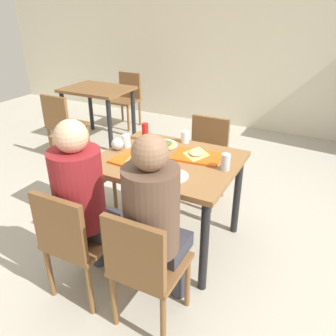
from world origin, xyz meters
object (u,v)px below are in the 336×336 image
pizza_slice_c (166,143)px  background_table (98,97)px  tray_red_far (197,156)px  tray_red_near (137,161)px  paper_plate_near_edge (172,176)px  background_chair_far (127,96)px  chair_far_side (206,154)px  chair_near_right (144,264)px  paper_plate_center (164,144)px  soda_can (226,162)px  background_chair_near (62,122)px  plastic_cup_c (126,141)px  plastic_cup_b (146,174)px  person_in_brown_jacket (155,216)px  pizza_slice_a (138,159)px  chair_near_left (73,238)px  person_in_red (83,195)px  main_table (168,171)px  plastic_cup_a (185,137)px  chair_left_end (79,168)px  foil_bundle (117,144)px  condiment_bottle (145,132)px  pizza_slice_b (196,153)px

pizza_slice_c → background_table: (-1.81, 1.42, -0.15)m
tray_red_far → tray_red_near: bearing=-142.3°
paper_plate_near_edge → background_chair_far: bearing=128.7°
chair_far_side → tray_red_near: size_ratio=2.31×
chair_near_right → paper_plate_center: 1.17m
chair_far_side → soda_can: (0.45, -0.80, 0.34)m
background_chair_near → plastic_cup_c: bearing=-29.2°
paper_plate_near_edge → plastic_cup_b: bearing=-135.0°
person_in_brown_jacket → pizza_slice_c: bearing=113.9°
pizza_slice_a → chair_near_left: bearing=-97.3°
person_in_red → pizza_slice_c: size_ratio=5.21×
plastic_cup_c → main_table: bearing=-8.9°
chair_near_left → pizza_slice_a: chair_near_left is taller
plastic_cup_c → tray_red_far: bearing=6.2°
chair_far_side → tray_red_near: 1.03m
chair_near_left → plastic_cup_a: size_ratio=8.32×
person_in_red → background_table: person_in_red is taller
chair_left_end → tray_red_far: chair_left_end is taller
paper_plate_near_edge → soda_can: (0.29, 0.26, 0.06)m
person_in_brown_jacket → person_in_red: bearing=180.0°
chair_left_end → tray_red_near: bearing=-11.9°
pizza_slice_a → background_chair_far: (-1.78, 2.54, -0.30)m
foil_bundle → chair_near_right: bearing=-48.5°
person_in_brown_jacket → pizza_slice_c: size_ratio=5.21×
chair_near_left → background_table: size_ratio=0.92×
background_table → soda_can: bearing=-34.3°
main_table → plastic_cup_b: 0.40m
paper_plate_center → chair_left_end: bearing=-162.3°
main_table → foil_bundle: 0.47m
tray_red_near → paper_plate_center: (0.03, 0.39, -0.00)m
background_table → pizza_slice_a: bearing=-45.5°
chair_near_right → plastic_cup_b: bearing=117.7°
pizza_slice_c → soda_can: soda_can is taller
person_in_red → condiment_bottle: person_in_red is taller
pizza_slice_c → pizza_slice_a: bearing=-94.9°
plastic_cup_c → background_chair_near: size_ratio=0.12×
chair_near_right → soda_can: (0.18, 0.84, 0.34)m
chair_near_left → paper_plate_near_edge: bearing=54.2°
plastic_cup_a → plastic_cup_b: 0.74m
paper_plate_center → pizza_slice_b: pizza_slice_b is taller
main_table → background_chair_far: size_ratio=1.26×
chair_far_side → background_table: (-1.95, 0.83, 0.15)m
background_chair_near → pizza_slice_b: bearing=-19.9°
pizza_slice_c → plastic_cup_a: 0.18m
person_in_red → soda_can: person_in_red is taller
person_in_red → pizza_slice_b: (0.43, 0.83, 0.05)m
pizza_slice_b → plastic_cup_b: size_ratio=2.52×
plastic_cup_b → soda_can: size_ratio=0.82×
chair_near_right → plastic_cup_a: bearing=103.6°
chair_left_end → paper_plate_center: (0.75, 0.24, 0.28)m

